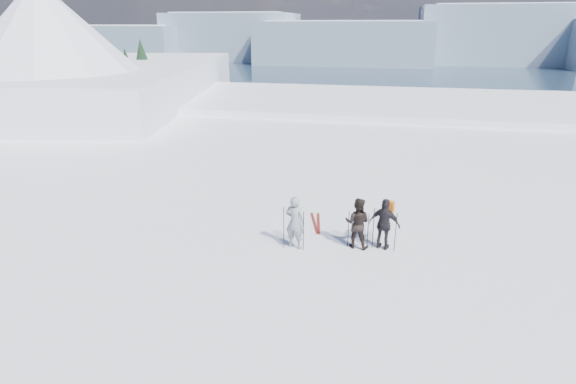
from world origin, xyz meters
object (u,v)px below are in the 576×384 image
(skier_dark, at_px, (357,223))
(skier_pack, at_px, (385,224))
(skier_grey, at_px, (295,222))
(skis_loose, at_px, (317,223))

(skier_dark, relative_size, skier_pack, 0.99)
(skier_dark, bearing_deg, skier_pack, -167.39)
(skier_grey, bearing_deg, skis_loose, -89.10)
(skier_dark, relative_size, skis_loose, 0.94)
(skier_dark, bearing_deg, skis_loose, -36.17)
(skier_dark, xyz_separation_m, skier_pack, (0.80, 0.05, 0.01))
(skier_pack, bearing_deg, skier_dark, 20.86)
(skier_pack, height_order, skis_loose, skier_pack)
(skier_grey, relative_size, skier_dark, 1.05)
(skier_grey, distance_m, skier_dark, 1.88)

